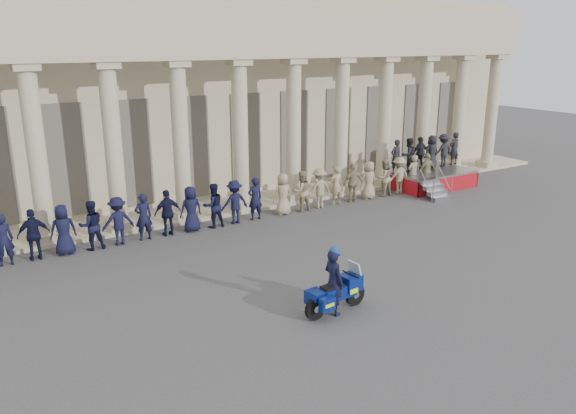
{
  "coord_description": "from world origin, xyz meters",
  "views": [
    {
      "loc": [
        -9.18,
        -12.54,
        6.99
      ],
      "look_at": [
        0.42,
        2.87,
        1.6
      ],
      "focal_mm": 35.0,
      "sensor_mm": 36.0,
      "label": 1
    }
  ],
  "objects": [
    {
      "name": "officer_rank",
      "position": [
        -0.8,
        6.65,
        0.88
      ],
      "size": [
        24.23,
        0.66,
        1.75
      ],
      "color": "black",
      "rests_on": "ground"
    },
    {
      "name": "ground",
      "position": [
        0.0,
        0.0,
        0.0
      ],
      "size": [
        90.0,
        90.0,
        0.0
      ],
      "primitive_type": "plane",
      "color": "#3E3E40",
      "rests_on": "ground"
    },
    {
      "name": "reviewing_stand",
      "position": [
        11.18,
        6.99,
        1.36
      ],
      "size": [
        4.61,
        3.94,
        2.49
      ],
      "color": "gray",
      "rests_on": "ground"
    },
    {
      "name": "rider",
      "position": [
        -0.98,
        -1.65,
        0.94
      ],
      "size": [
        0.49,
        0.69,
        1.9
      ],
      "rotation": [
        0.0,
        0.0,
        1.66
      ],
      "color": "black",
      "rests_on": "ground"
    },
    {
      "name": "motorcycle",
      "position": [
        -0.87,
        -1.63,
        0.56
      ],
      "size": [
        2.03,
        0.85,
        1.3
      ],
      "rotation": [
        0.0,
        0.0,
        0.09
      ],
      "color": "black",
      "rests_on": "ground"
    },
    {
      "name": "building",
      "position": [
        -0.0,
        14.74,
        4.52
      ],
      "size": [
        40.0,
        12.5,
        9.0
      ],
      "color": "tan",
      "rests_on": "ground"
    }
  ]
}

